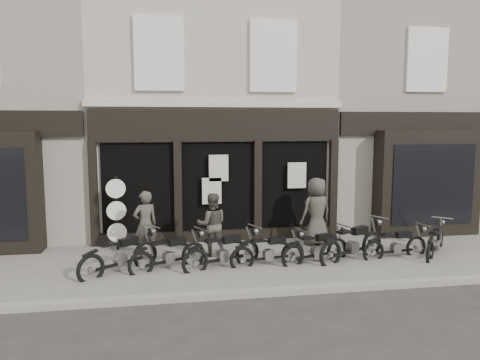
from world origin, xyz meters
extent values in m
plane|color=#2D2B28|center=(0.00, 0.00, 0.00)|extent=(90.00, 90.00, 0.00)
cube|color=#656259|center=(0.00, 0.90, 0.06)|extent=(30.00, 4.20, 0.12)
cube|color=gray|center=(0.00, -1.25, 0.07)|extent=(30.00, 0.25, 0.13)
cube|color=#B6AE9C|center=(0.00, 6.00, 4.10)|extent=(7.20, 6.00, 8.20)
cube|color=black|center=(0.00, 2.92, 3.45)|extent=(7.10, 0.18, 0.90)
cube|color=black|center=(0.00, 2.98, 1.50)|extent=(6.50, 0.10, 2.95)
cube|color=black|center=(0.00, 2.91, 0.22)|extent=(7.10, 0.20, 0.44)
cube|color=beige|center=(0.00, 2.95, 4.05)|extent=(7.30, 0.22, 0.18)
cube|color=white|center=(-1.60, 2.95, 5.40)|extent=(1.35, 0.12, 2.00)
cube|color=black|center=(-1.60, 2.98, 5.40)|extent=(1.05, 0.06, 1.70)
cube|color=white|center=(1.60, 2.95, 5.40)|extent=(1.35, 0.12, 2.00)
cube|color=black|center=(1.60, 2.98, 5.40)|extent=(1.05, 0.06, 1.70)
cube|color=black|center=(-3.45, 2.90, 1.55)|extent=(0.22, 0.22, 3.00)
cube|color=black|center=(-1.15, 2.90, 1.55)|extent=(0.22, 0.22, 3.00)
cube|color=black|center=(1.15, 2.90, 1.55)|extent=(0.22, 0.22, 3.00)
cube|color=black|center=(3.45, 2.90, 1.55)|extent=(0.22, 0.22, 3.00)
cube|color=beige|center=(0.00, 2.80, 2.25)|extent=(0.55, 0.04, 0.75)
cube|color=beige|center=(2.30, 2.80, 2.00)|extent=(0.55, 0.04, 0.75)
cube|color=beige|center=(-0.20, 2.80, 1.60)|extent=(0.55, 0.04, 0.75)
cube|color=gray|center=(-6.35, 6.00, 4.10)|extent=(5.50, 6.00, 8.20)
cube|color=gray|center=(6.35, 6.00, 4.10)|extent=(5.50, 6.00, 8.20)
cube|color=black|center=(6.35, 2.65, 1.70)|extent=(3.20, 0.70, 3.20)
cube|color=black|center=(6.35, 2.30, 1.70)|extent=(2.60, 0.06, 2.40)
cube|color=black|center=(6.35, 2.95, 3.50)|extent=(5.40, 0.16, 0.70)
cube|color=white|center=(6.35, 2.96, 5.40)|extent=(1.30, 0.10, 1.90)
cube|color=black|center=(6.35, 2.99, 5.40)|extent=(1.00, 0.06, 1.60)
torus|color=black|center=(-2.03, 0.96, 0.34)|extent=(0.59, 0.51, 0.69)
torus|color=black|center=(-3.17, 0.02, 0.34)|extent=(0.59, 0.51, 0.69)
cube|color=black|center=(-2.60, 0.49, 0.30)|extent=(0.97, 0.81, 0.06)
cube|color=gray|center=(-2.58, 0.50, 0.38)|extent=(0.31, 0.30, 0.27)
cube|color=black|center=(-2.39, 0.66, 0.77)|extent=(0.47, 0.43, 0.17)
cube|color=black|center=(-2.83, 0.29, 0.81)|extent=(0.37, 0.35, 0.06)
cylinder|color=gray|center=(-1.85, 1.10, 1.02)|extent=(0.41, 0.48, 0.04)
torus|color=black|center=(-0.87, 0.86, 0.32)|extent=(0.61, 0.37, 0.64)
torus|color=black|center=(-2.10, 0.25, 0.32)|extent=(0.61, 0.37, 0.64)
cube|color=black|center=(-1.49, 0.55, 0.28)|extent=(1.03, 0.55, 0.06)
cube|color=gray|center=(-1.47, 0.56, 0.36)|extent=(0.28, 0.25, 0.25)
cube|color=black|center=(-1.27, 0.66, 0.72)|extent=(0.46, 0.34, 0.16)
cube|color=black|center=(-1.74, 0.43, 0.75)|extent=(0.34, 0.30, 0.06)
cylinder|color=gray|center=(-0.69, 0.95, 0.94)|extent=(0.28, 0.51, 0.03)
torus|color=black|center=(0.45, 0.73, 0.33)|extent=(0.66, 0.35, 0.68)
torus|color=black|center=(-0.88, 0.17, 0.33)|extent=(0.66, 0.35, 0.68)
cube|color=black|center=(-0.21, 0.45, 0.29)|extent=(1.11, 0.51, 0.06)
cube|color=gray|center=(-0.20, 0.46, 0.37)|extent=(0.29, 0.26, 0.26)
cube|color=black|center=(0.02, 0.55, 0.75)|extent=(0.49, 0.33, 0.17)
cube|color=black|center=(-0.49, 0.33, 0.79)|extent=(0.35, 0.30, 0.06)
cylinder|color=gray|center=(0.65, 0.82, 0.99)|extent=(0.26, 0.54, 0.04)
torus|color=black|center=(1.55, 0.55, 0.31)|extent=(0.63, 0.19, 0.62)
torus|color=black|center=(0.25, 0.33, 0.31)|extent=(0.63, 0.19, 0.62)
cube|color=black|center=(0.90, 0.44, 0.27)|extent=(1.08, 0.23, 0.05)
cube|color=gray|center=(0.92, 0.44, 0.34)|extent=(0.24, 0.20, 0.24)
cube|color=black|center=(1.13, 0.48, 0.69)|extent=(0.44, 0.23, 0.16)
cube|color=black|center=(0.63, 0.39, 0.73)|extent=(0.30, 0.23, 0.05)
cylinder|color=gray|center=(1.75, 0.59, 0.91)|extent=(0.12, 0.53, 0.03)
torus|color=black|center=(2.76, 0.68, 0.31)|extent=(0.63, 0.28, 0.64)
torus|color=black|center=(1.48, 0.26, 0.31)|extent=(0.63, 0.28, 0.64)
cube|color=black|center=(2.12, 0.47, 0.28)|extent=(1.07, 0.39, 0.06)
cube|color=gray|center=(2.14, 0.48, 0.35)|extent=(0.27, 0.23, 0.24)
cube|color=black|center=(2.35, 0.55, 0.71)|extent=(0.46, 0.29, 0.16)
cube|color=black|center=(1.85, 0.38, 0.74)|extent=(0.32, 0.27, 0.06)
cylinder|color=gray|center=(2.96, 0.75, 0.93)|extent=(0.20, 0.52, 0.03)
torus|color=black|center=(3.79, 0.90, 0.36)|extent=(0.69, 0.41, 0.73)
torus|color=black|center=(2.40, 0.20, 0.36)|extent=(0.69, 0.41, 0.73)
cube|color=black|center=(3.10, 0.55, 0.32)|extent=(1.16, 0.62, 0.06)
cube|color=gray|center=(3.11, 0.56, 0.40)|extent=(0.32, 0.29, 0.28)
cube|color=black|center=(3.34, 0.68, 0.81)|extent=(0.52, 0.38, 0.18)
cube|color=black|center=(2.81, 0.41, 0.85)|extent=(0.38, 0.34, 0.06)
cylinder|color=gray|center=(4.00, 1.01, 1.07)|extent=(0.31, 0.57, 0.04)
torus|color=black|center=(4.90, 0.63, 0.30)|extent=(0.62, 0.19, 0.61)
torus|color=black|center=(3.61, 0.40, 0.30)|extent=(0.62, 0.19, 0.61)
cube|color=black|center=(4.25, 0.52, 0.27)|extent=(1.06, 0.24, 0.05)
cube|color=gray|center=(4.27, 0.52, 0.34)|extent=(0.24, 0.20, 0.23)
cube|color=black|center=(4.48, 0.56, 0.68)|extent=(0.44, 0.23, 0.15)
cube|color=black|center=(3.99, 0.47, 0.72)|extent=(0.30, 0.23, 0.05)
cylinder|color=gray|center=(5.09, 0.67, 0.90)|extent=(0.13, 0.52, 0.03)
torus|color=black|center=(5.85, 1.07, 0.31)|extent=(0.49, 0.53, 0.64)
torus|color=black|center=(4.94, 0.06, 0.31)|extent=(0.49, 0.53, 0.64)
cube|color=black|center=(5.39, 0.57, 0.28)|extent=(0.78, 0.86, 0.06)
cube|color=gray|center=(5.41, 0.58, 0.35)|extent=(0.28, 0.28, 0.24)
cube|color=black|center=(5.56, 0.75, 0.71)|extent=(0.41, 0.43, 0.16)
cube|color=black|center=(5.21, 0.36, 0.74)|extent=(0.33, 0.33, 0.06)
cylinder|color=gray|center=(5.99, 1.22, 0.93)|extent=(0.43, 0.39, 0.03)
imported|color=#433E37|center=(-2.03, 1.51, 0.98)|extent=(0.73, 0.62, 1.71)
imported|color=#454138|center=(-0.34, 1.46, 0.93)|extent=(0.81, 0.64, 1.62)
imported|color=#403C35|center=(2.64, 2.00, 1.07)|extent=(1.07, 0.86, 1.90)
cylinder|color=black|center=(-2.81, 2.40, 0.03)|extent=(0.33, 0.33, 0.06)
cylinder|color=black|center=(-2.81, 2.40, 1.06)|extent=(0.06, 0.06, 2.11)
cylinder|color=black|center=(-2.81, 2.37, 1.79)|extent=(0.51, 0.13, 0.51)
cylinder|color=white|center=(-2.81, 2.35, 1.79)|extent=(0.51, 0.10, 0.51)
cylinder|color=black|center=(-2.81, 2.37, 1.19)|extent=(0.51, 0.13, 0.51)
cylinder|color=white|center=(-2.81, 2.35, 1.19)|extent=(0.51, 0.10, 0.51)
cylinder|color=black|center=(-2.81, 2.37, 0.60)|extent=(0.51, 0.13, 0.51)
cylinder|color=white|center=(-2.81, 2.35, 0.60)|extent=(0.51, 0.10, 0.51)
camera|label=1|loc=(-1.58, -10.29, 3.54)|focal=35.00mm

